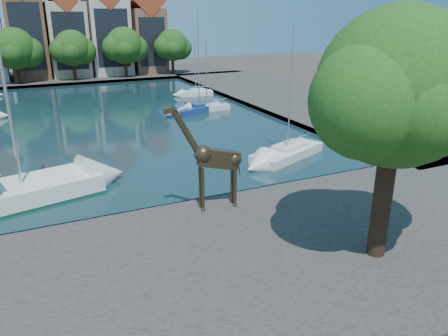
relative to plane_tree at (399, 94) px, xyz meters
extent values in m
plane|color=#38332B|center=(-7.62, 9.01, -7.67)|extent=(160.00, 160.00, 0.00)
cube|color=black|center=(-7.62, 33.01, -7.63)|extent=(38.00, 50.00, 0.08)
cube|color=#45423C|center=(-7.62, 2.01, -7.42)|extent=(50.00, 14.00, 0.50)
cube|color=#45423C|center=(-7.62, 65.01, -7.42)|extent=(60.00, 16.00, 0.50)
cube|color=#45423C|center=(17.38, 33.01, -7.42)|extent=(14.00, 52.00, 0.50)
cylinder|color=#332114|center=(-0.12, 0.01, -4.42)|extent=(0.80, 0.80, 5.50)
sphere|color=#194914|center=(-0.12, 0.01, 0.25)|extent=(6.40, 6.40, 6.40)
sphere|color=#194914|center=(1.80, 0.31, -0.39)|extent=(4.80, 4.80, 4.80)
sphere|color=#194914|center=(-1.88, -0.39, -0.07)|extent=(4.48, 4.48, 4.48)
cube|color=brown|center=(-11.62, 65.01, -0.67)|extent=(5.39, 9.00, 13.00)
cube|color=black|center=(-11.62, 60.53, -0.67)|extent=(4.40, 0.05, 9.75)
cube|color=#C2AC8B|center=(-5.62, 65.01, -1.42)|extent=(5.88, 9.00, 11.50)
cube|color=black|center=(-5.62, 60.53, -1.42)|extent=(4.80, 0.05, 8.62)
cube|color=beige|center=(0.88, 65.01, -1.17)|extent=(6.37, 9.00, 12.00)
cube|color=black|center=(0.88, 60.53, -1.17)|extent=(5.20, 0.05, 9.00)
cube|color=brown|center=(7.38, 65.01, -1.92)|extent=(5.39, 9.00, 10.50)
cube|color=maroon|center=(7.38, 65.01, 4.54)|extent=(5.44, 9.18, 5.44)
cube|color=black|center=(7.38, 60.53, -1.92)|extent=(4.40, 0.05, 7.88)
cylinder|color=#332114|center=(-13.62, 59.51, -5.57)|extent=(0.50, 0.50, 3.20)
sphere|color=#1D4213|center=(-13.62, 59.51, -2.17)|extent=(6.00, 6.00, 6.00)
sphere|color=#1D4213|center=(-11.82, 59.81, -2.77)|extent=(4.50, 4.50, 4.50)
sphere|color=#1D4213|center=(-15.27, 59.11, -2.47)|extent=(4.20, 4.20, 4.20)
cylinder|color=#332114|center=(-5.62, 59.51, -5.57)|extent=(0.50, 0.50, 3.20)
sphere|color=#1D4213|center=(-5.62, 59.51, -2.35)|extent=(5.40, 5.40, 5.40)
sphere|color=#1D4213|center=(-4.00, 59.81, -2.89)|extent=(4.05, 4.05, 4.05)
sphere|color=#1D4213|center=(-7.10, 59.11, -2.62)|extent=(3.78, 3.78, 3.78)
cylinder|color=#332114|center=(2.38, 59.51, -5.57)|extent=(0.50, 0.50, 3.20)
sphere|color=#1D4213|center=(2.38, 59.51, -2.23)|extent=(5.80, 5.80, 5.80)
sphere|color=#1D4213|center=(4.12, 59.81, -2.81)|extent=(4.35, 4.35, 4.35)
sphere|color=#1D4213|center=(0.79, 59.11, -2.52)|extent=(4.06, 4.06, 4.06)
cylinder|color=#332114|center=(10.38, 59.51, -5.57)|extent=(0.50, 0.50, 3.20)
sphere|color=#1D4213|center=(10.38, 59.51, -2.41)|extent=(5.20, 5.20, 5.20)
sphere|color=#1D4213|center=(11.94, 59.81, -2.93)|extent=(3.90, 3.90, 3.90)
sphere|color=#1D4213|center=(8.95, 59.11, -2.67)|extent=(3.64, 3.64, 3.64)
cylinder|color=#372D1B|center=(-5.44, 7.37, -5.97)|extent=(0.18, 0.18, 2.41)
cylinder|color=#372D1B|center=(-5.38, 7.87, -5.97)|extent=(0.18, 0.18, 2.41)
cylinder|color=#372D1B|center=(-3.62, 7.16, -5.97)|extent=(0.18, 0.18, 2.41)
cylinder|color=#372D1B|center=(-3.56, 7.66, -5.97)|extent=(0.18, 0.18, 2.41)
cube|color=#372D1B|center=(-4.44, 7.51, -4.36)|extent=(2.39, 0.90, 1.41)
cylinder|color=#372D1B|center=(-6.14, 7.70, -2.80)|extent=(1.57, 0.52, 2.49)
cube|color=#372D1B|center=(-6.96, 7.80, -1.58)|extent=(0.69, 0.28, 0.38)
cylinder|color=#B2B2B7|center=(-14.30, 13.79, -0.91)|extent=(0.18, 0.18, 11.13)
cube|color=silver|center=(4.38, 14.29, -7.16)|extent=(7.05, 4.76, 0.87)
cube|color=silver|center=(4.38, 14.29, -6.87)|extent=(3.33, 2.65, 0.48)
cylinder|color=#B2B2B7|center=(4.38, 14.29, -2.35)|extent=(0.12, 0.12, 9.13)
cube|color=navy|center=(4.38, 32.46, -7.19)|extent=(7.27, 4.72, 0.80)
cube|color=navy|center=(4.38, 32.46, -6.92)|extent=(3.41, 2.65, 0.45)
cylinder|color=#B2B2B7|center=(4.38, 32.46, -2.00)|extent=(0.11, 0.11, 9.93)
cube|color=silver|center=(5.24, 32.33, -7.19)|extent=(5.06, 1.99, 0.80)
cube|color=silver|center=(5.24, 32.33, -6.93)|extent=(2.24, 1.33, 0.44)
cylinder|color=#B2B2B7|center=(5.24, 32.33, -3.47)|extent=(0.11, 0.11, 7.00)
cube|color=silver|center=(7.38, 41.24, -7.18)|extent=(4.52, 2.09, 0.81)
cube|color=silver|center=(7.38, 41.24, -6.91)|extent=(2.03, 1.31, 0.45)
cylinder|color=#B2B2B7|center=(7.38, 41.24, -3.79)|extent=(0.11, 0.11, 6.34)
camera|label=1|loc=(-13.48, -12.66, 3.11)|focal=35.00mm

